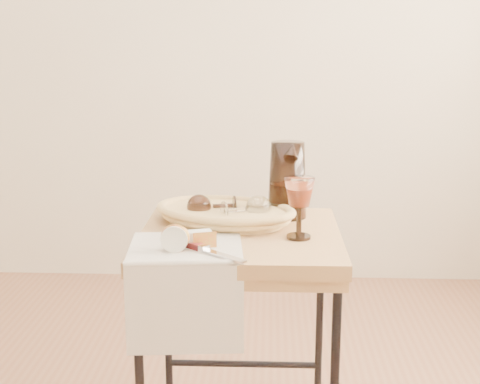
# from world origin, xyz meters

# --- Properties ---
(wall_back) EXTENTS (3.60, 0.00, 2.70)m
(wall_back) POSITION_xyz_m (0.00, 1.80, 1.35)
(wall_back) COLOR beige
(wall_back) RESTS_ON ground
(side_table) EXTENTS (0.56, 0.56, 0.71)m
(side_table) POSITION_xyz_m (0.40, 0.21, 0.36)
(side_table) COLOR brown
(side_table) RESTS_ON floor
(tea_towel) EXTENTS (0.31, 0.28, 0.01)m
(tea_towel) POSITION_xyz_m (0.26, 0.05, 0.71)
(tea_towel) COLOR beige
(tea_towel) RESTS_ON side_table
(bread_basket) EXTENTS (0.43, 0.35, 0.05)m
(bread_basket) POSITION_xyz_m (0.35, 0.29, 0.74)
(bread_basket) COLOR #B0813D
(bread_basket) RESTS_ON side_table
(goblet_lying_a) EXTENTS (0.13, 0.09, 0.07)m
(goblet_lying_a) POSITION_xyz_m (0.31, 0.31, 0.76)
(goblet_lying_a) COLOR #41281D
(goblet_lying_a) RESTS_ON bread_basket
(goblet_lying_b) EXTENTS (0.14, 0.11, 0.07)m
(goblet_lying_b) POSITION_xyz_m (0.40, 0.27, 0.76)
(goblet_lying_b) COLOR white
(goblet_lying_b) RESTS_ON bread_basket
(pitcher) EXTENTS (0.20, 0.27, 0.27)m
(pitcher) POSITION_xyz_m (0.53, 0.38, 0.83)
(pitcher) COLOR black
(pitcher) RESTS_ON side_table
(wine_goblet) EXTENTS (0.09, 0.09, 0.17)m
(wine_goblet) POSITION_xyz_m (0.56, 0.15, 0.80)
(wine_goblet) COLOR white
(wine_goblet) RESTS_ON side_table
(apple_half) EXTENTS (0.07, 0.04, 0.07)m
(apple_half) POSITION_xyz_m (0.24, 0.02, 0.75)
(apple_half) COLOR red
(apple_half) RESTS_ON tea_towel
(apple_wedge) EXTENTS (0.07, 0.05, 0.04)m
(apple_wedge) POSITION_xyz_m (0.30, 0.05, 0.74)
(apple_wedge) COLOR white
(apple_wedge) RESTS_ON tea_towel
(table_knife) EXTENTS (0.19, 0.17, 0.02)m
(table_knife) POSITION_xyz_m (0.32, 0.00, 0.73)
(table_knife) COLOR silver
(table_knife) RESTS_ON tea_towel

